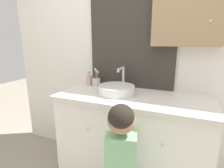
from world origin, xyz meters
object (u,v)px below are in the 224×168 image
object	(u,v)px
sink_basin	(117,89)
child_figure	(121,159)
soap_dispenser	(89,80)
toothbrush_holder	(96,82)

from	to	relation	value
sink_basin	child_figure	world-z (taller)	sink_basin
soap_dispenser	child_figure	world-z (taller)	soap_dispenser
sink_basin	toothbrush_holder	bearing A→B (deg)	150.62
child_figure	toothbrush_holder	bearing A→B (deg)	127.67
soap_dispenser	child_figure	distance (m)	0.99
sink_basin	soap_dispenser	size ratio (longest dim) A/B	2.64
sink_basin	toothbrush_holder	distance (m)	0.34
toothbrush_holder	soap_dispenser	world-z (taller)	toothbrush_holder
toothbrush_holder	sink_basin	bearing A→B (deg)	-29.38
toothbrush_holder	child_figure	size ratio (longest dim) A/B	0.19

